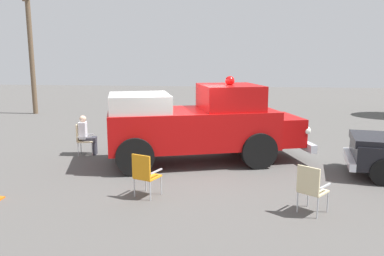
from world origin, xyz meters
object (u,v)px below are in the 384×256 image
at_px(utility_pole, 31,49).
at_px(vintage_fire_truck, 200,123).
at_px(spectator_seated, 86,133).
at_px(lawn_chair_by_car, 311,186).
at_px(lawn_chair_spare, 144,172).
at_px(lawn_chair_near_truck, 82,137).

bearing_deg(utility_pole, vintage_fire_truck, 138.61).
bearing_deg(utility_pole, spectator_seated, 126.93).
distance_m(lawn_chair_by_car, utility_pole, 18.13).
relative_size(lawn_chair_spare, spectator_seated, 0.79).
distance_m(lawn_chair_spare, spectator_seated, 4.57).
height_order(lawn_chair_by_car, utility_pole, utility_pole).
distance_m(vintage_fire_truck, spectator_seated, 3.81).
bearing_deg(spectator_seated, vintage_fire_truck, 173.16).
distance_m(vintage_fire_truck, utility_pole, 13.66).
bearing_deg(vintage_fire_truck, utility_pole, -41.39).
bearing_deg(spectator_seated, lawn_chair_near_truck, 12.57).
xyz_separation_m(vintage_fire_truck, spectator_seated, (3.75, -0.45, -0.50)).
bearing_deg(lawn_chair_spare, lawn_chair_near_truck, -50.63).
relative_size(lawn_chair_by_car, utility_pole, 0.15).
bearing_deg(lawn_chair_near_truck, vintage_fire_truck, 173.80).
bearing_deg(utility_pole, lawn_chair_spare, 127.22).
bearing_deg(utility_pole, lawn_chair_by_car, 135.28).
distance_m(lawn_chair_near_truck, lawn_chair_spare, 4.62).
height_order(lawn_chair_spare, utility_pole, utility_pole).
relative_size(vintage_fire_truck, lawn_chair_by_car, 6.20).
bearing_deg(spectator_seated, utility_pole, -53.07).
height_order(vintage_fire_truck, lawn_chair_by_car, vintage_fire_truck).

